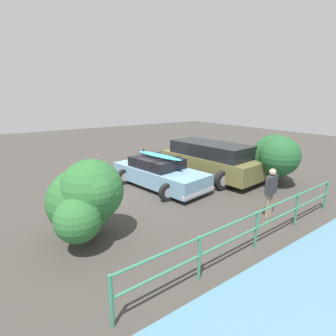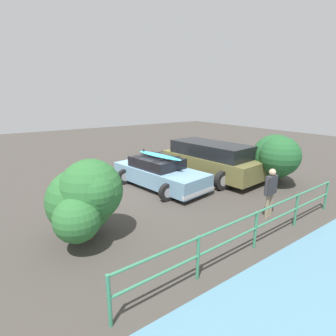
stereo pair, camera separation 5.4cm
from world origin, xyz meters
The scene contains 7 objects.
ground_plane centered at (0.00, 0.00, -0.01)m, with size 44.00×44.00×0.02m, color #423D38.
sedan_car centered at (-0.28, 0.48, 0.61)m, with size 2.74×4.51×1.52m.
suv_car centered at (-2.90, 0.76, 0.86)m, with size 2.90×5.02×1.65m.
person_bystander centered at (-1.51, 4.85, 0.94)m, with size 0.61×0.22×1.57m.
railing_fence centered at (0.33, 5.72, 0.66)m, with size 7.82×0.30×0.98m.
bush_near_left centered at (3.57, 2.90, 1.15)m, with size 1.90×2.18×2.16m.
bush_near_right centered at (-4.70, 2.88, 1.11)m, with size 2.30×2.37×2.13m.
Camera 2 is at (5.44, 9.22, 3.66)m, focal length 28.00 mm.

